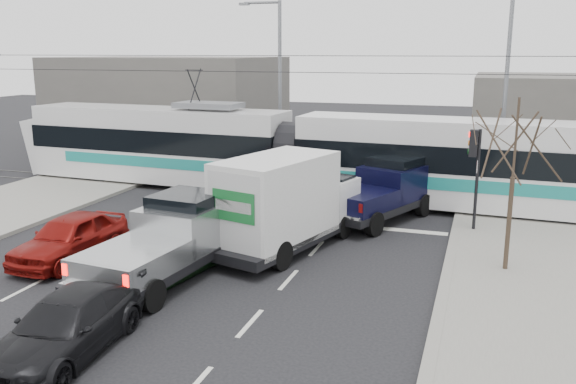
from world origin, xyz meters
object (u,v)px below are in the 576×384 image
(red_car, at_px, (70,237))
(dark_car, at_px, (67,326))
(traffic_signal, at_px, (475,158))
(street_lamp_far, at_px, (277,75))
(silver_pickup, at_px, (173,238))
(navy_pickup, at_px, (384,190))
(box_truck, at_px, (286,204))
(bare_tree, at_px, (515,146))
(tram, at_px, (293,152))
(green_car, at_px, (158,253))
(street_lamp_near, at_px, (502,80))

(red_car, height_order, dark_car, red_car)
(traffic_signal, bearing_deg, street_lamp_far, 138.28)
(silver_pickup, distance_m, navy_pickup, 9.30)
(silver_pickup, height_order, navy_pickup, navy_pickup)
(traffic_signal, distance_m, box_truck, 7.00)
(bare_tree, relative_size, dark_car, 1.12)
(tram, relative_size, silver_pickup, 4.23)
(bare_tree, distance_m, street_lamp_far, 17.97)
(silver_pickup, height_order, dark_car, silver_pickup)
(traffic_signal, bearing_deg, navy_pickup, 165.94)
(tram, height_order, dark_car, tram)
(street_lamp_far, distance_m, dark_car, 22.24)
(green_car, bearing_deg, street_lamp_near, 68.69)
(street_lamp_far, xyz_separation_m, red_car, (-1.13, -16.47, -4.38))
(traffic_signal, height_order, box_truck, traffic_signal)
(street_lamp_near, height_order, box_truck, street_lamp_near)
(street_lamp_near, distance_m, box_truck, 13.61)
(street_lamp_near, distance_m, dark_car, 21.96)
(bare_tree, relative_size, street_lamp_near, 0.56)
(tram, bearing_deg, red_car, -107.40)
(tram, height_order, navy_pickup, tram)
(traffic_signal, relative_size, street_lamp_near, 0.40)
(navy_pickup, bearing_deg, street_lamp_far, 153.13)
(bare_tree, relative_size, silver_pickup, 0.78)
(box_truck, xyz_separation_m, navy_pickup, (2.44, 4.71, -0.40))
(box_truck, height_order, green_car, box_truck)
(street_lamp_far, distance_m, silver_pickup, 17.29)
(green_car, xyz_separation_m, dark_car, (0.47, -4.68, -0.09))
(street_lamp_near, relative_size, dark_car, 2.02)
(red_car, bearing_deg, box_truck, 29.04)
(silver_pickup, bearing_deg, dark_car, -82.27)
(tram, bearing_deg, box_truck, -70.82)
(bare_tree, relative_size, tram, 0.18)
(street_lamp_near, relative_size, tram, 0.33)
(traffic_signal, xyz_separation_m, silver_pickup, (-8.09, -7.13, -1.61))
(street_lamp_far, height_order, dark_car, street_lamp_far)
(tram, bearing_deg, traffic_signal, -21.45)
(street_lamp_near, height_order, street_lamp_far, same)
(silver_pickup, xyz_separation_m, dark_car, (0.14, -4.99, -0.48))
(tram, height_order, green_car, tram)
(tram, relative_size, box_truck, 4.07)
(bare_tree, height_order, silver_pickup, bare_tree)
(bare_tree, bearing_deg, silver_pickup, -161.24)
(silver_pickup, relative_size, red_car, 1.50)
(box_truck, distance_m, dark_car, 8.57)
(traffic_signal, xyz_separation_m, red_car, (-11.79, -6.96, -2.01))
(bare_tree, xyz_separation_m, red_car, (-12.92, -2.97, -3.06))
(bare_tree, xyz_separation_m, green_car, (-9.55, -3.44, -3.05))
(red_car, bearing_deg, silver_pickup, -0.24)
(street_lamp_far, bearing_deg, tram, -64.75)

